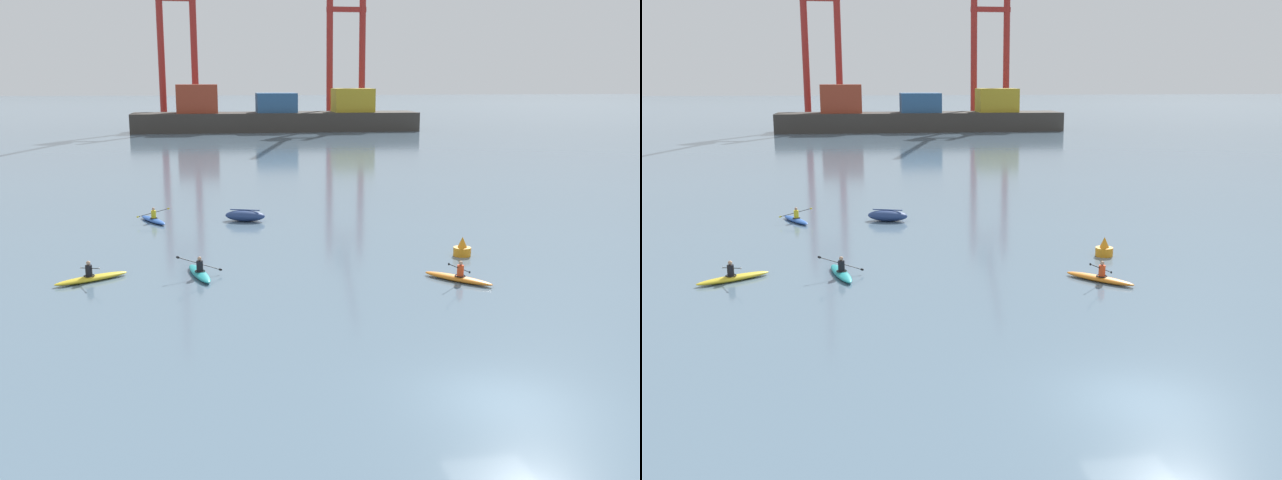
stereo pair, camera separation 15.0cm
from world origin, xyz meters
TOP-DOWN VIEW (x-y plane):
  - ground_plane at (0.00, 0.00)m, footprint 800.00×800.00m
  - container_barge at (3.38, 109.04)m, footprint 49.20×8.55m
  - gantry_crane_west at (-13.21, 116.85)m, footprint 7.01×17.79m
  - gantry_crane_west_mid at (17.45, 117.17)m, footprint 7.33×17.46m
  - capsized_dinghy at (-5.81, 27.54)m, footprint 2.82×1.90m
  - channel_buoy at (4.78, 16.56)m, footprint 0.90×0.90m
  - kayak_blue at (-11.60, 28.08)m, footprint 2.11×3.29m
  - kayak_orange at (2.99, 11.99)m, footprint 2.72×2.93m
  - kayak_teal at (-8.52, 14.57)m, footprint 2.11×3.44m
  - kayak_yellow at (-13.33, 14.45)m, footprint 3.20×2.30m

SIDE VIEW (x-z plane):
  - ground_plane at x=0.00m, z-range 0.00..0.00m
  - kayak_blue at x=-11.60m, z-range -0.30..0.65m
  - kayak_yellow at x=-13.33m, z-range -0.30..0.65m
  - kayak_orange at x=2.99m, z-range -0.37..0.71m
  - kayak_teal at x=-8.52m, z-range -0.37..0.71m
  - capsized_dinghy at x=-5.81m, z-range -0.03..0.73m
  - channel_buoy at x=4.78m, z-range -0.14..0.86m
  - container_barge at x=3.38m, z-range -1.40..6.61m
  - gantry_crane_west_mid at x=17.45m, z-range -0.67..35.20m
  - gantry_crane_west at x=-13.21m, z-range -1.14..37.87m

